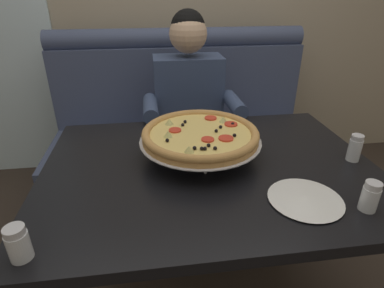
{
  "coord_description": "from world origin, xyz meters",
  "views": [
    {
      "loc": [
        -0.21,
        -1.03,
        1.38
      ],
      "look_at": [
        -0.06,
        0.04,
        0.83
      ],
      "focal_mm": 29.32,
      "sensor_mm": 36.0,
      "label": 1
    }
  ],
  "objects_px": {
    "shaker_pepper_flakes": "(370,198)",
    "patio_chair": "(1,85)",
    "shaker_parmesan": "(19,245)",
    "dining_table": "(209,183)",
    "plate_near_left": "(305,198)",
    "diner_main": "(190,114)",
    "booth_bench": "(184,141)",
    "shaker_oregano": "(354,150)",
    "pizza": "(200,135)"
  },
  "relations": [
    {
      "from": "plate_near_left",
      "to": "diner_main",
      "type": "bearing_deg",
      "value": 104.76
    },
    {
      "from": "diner_main",
      "to": "patio_chair",
      "type": "bearing_deg",
      "value": 137.78
    },
    {
      "from": "pizza",
      "to": "patio_chair",
      "type": "bearing_deg",
      "value": 127.43
    },
    {
      "from": "booth_bench",
      "to": "shaker_parmesan",
      "type": "height_order",
      "value": "booth_bench"
    },
    {
      "from": "booth_bench",
      "to": "shaker_pepper_flakes",
      "type": "bearing_deg",
      "value": -71.37
    },
    {
      "from": "shaker_pepper_flakes",
      "to": "diner_main",
      "type": "bearing_deg",
      "value": 112.39
    },
    {
      "from": "diner_main",
      "to": "shaker_parmesan",
      "type": "xyz_separation_m",
      "value": [
        -0.58,
        -1.07,
        0.09
      ]
    },
    {
      "from": "shaker_parmesan",
      "to": "plate_near_left",
      "type": "height_order",
      "value": "shaker_parmesan"
    },
    {
      "from": "booth_bench",
      "to": "diner_main",
      "type": "xyz_separation_m",
      "value": [
        0.01,
        -0.27,
        0.31
      ]
    },
    {
      "from": "dining_table",
      "to": "shaker_parmesan",
      "type": "relative_size",
      "value": 13.07
    },
    {
      "from": "dining_table",
      "to": "shaker_pepper_flakes",
      "type": "distance_m",
      "value": 0.56
    },
    {
      "from": "shaker_oregano",
      "to": "patio_chair",
      "type": "height_order",
      "value": "shaker_oregano"
    },
    {
      "from": "shaker_oregano",
      "to": "shaker_parmesan",
      "type": "bearing_deg",
      "value": -162.74
    },
    {
      "from": "dining_table",
      "to": "plate_near_left",
      "type": "distance_m",
      "value": 0.39
    },
    {
      "from": "booth_bench",
      "to": "shaker_oregano",
      "type": "height_order",
      "value": "booth_bench"
    },
    {
      "from": "dining_table",
      "to": "shaker_oregano",
      "type": "bearing_deg",
      "value": -4.0
    },
    {
      "from": "pizza",
      "to": "diner_main",
      "type": "bearing_deg",
      "value": 85.99
    },
    {
      "from": "diner_main",
      "to": "patio_chair",
      "type": "height_order",
      "value": "diner_main"
    },
    {
      "from": "dining_table",
      "to": "patio_chair",
      "type": "bearing_deg",
      "value": 127.02
    },
    {
      "from": "diner_main",
      "to": "plate_near_left",
      "type": "bearing_deg",
      "value": -75.24
    },
    {
      "from": "shaker_oregano",
      "to": "patio_chair",
      "type": "relative_size",
      "value": 0.13
    },
    {
      "from": "shaker_oregano",
      "to": "patio_chair",
      "type": "bearing_deg",
      "value": 134.9
    },
    {
      "from": "shaker_pepper_flakes",
      "to": "patio_chair",
      "type": "height_order",
      "value": "patio_chair"
    },
    {
      "from": "shaker_oregano",
      "to": "plate_near_left",
      "type": "relative_size",
      "value": 0.45
    },
    {
      "from": "pizza",
      "to": "plate_near_left",
      "type": "bearing_deg",
      "value": -48.98
    },
    {
      "from": "booth_bench",
      "to": "shaker_parmesan",
      "type": "xyz_separation_m",
      "value": [
        -0.56,
        -1.33,
        0.4
      ]
    },
    {
      "from": "booth_bench",
      "to": "plate_near_left",
      "type": "bearing_deg",
      "value": -77.75
    },
    {
      "from": "plate_near_left",
      "to": "patio_chair",
      "type": "xyz_separation_m",
      "value": [
        -1.91,
        2.45,
        -0.24
      ]
    },
    {
      "from": "diner_main",
      "to": "shaker_oregano",
      "type": "xyz_separation_m",
      "value": [
        0.56,
        -0.72,
        0.09
      ]
    },
    {
      "from": "shaker_parmesan",
      "to": "patio_chair",
      "type": "relative_size",
      "value": 0.11
    },
    {
      "from": "dining_table",
      "to": "pizza",
      "type": "relative_size",
      "value": 2.66
    },
    {
      "from": "booth_bench",
      "to": "shaker_pepper_flakes",
      "type": "relative_size",
      "value": 17.85
    },
    {
      "from": "dining_table",
      "to": "patio_chair",
      "type": "distance_m",
      "value": 2.74
    },
    {
      "from": "pizza",
      "to": "shaker_oregano",
      "type": "xyz_separation_m",
      "value": [
        0.6,
        -0.11,
        -0.05
      ]
    },
    {
      "from": "plate_near_left",
      "to": "booth_bench",
      "type": "bearing_deg",
      "value": 102.25
    },
    {
      "from": "shaker_parmesan",
      "to": "patio_chair",
      "type": "height_order",
      "value": "patio_chair"
    },
    {
      "from": "shaker_oregano",
      "to": "patio_chair",
      "type": "xyz_separation_m",
      "value": [
        -2.22,
        2.22,
        -0.28
      ]
    },
    {
      "from": "dining_table",
      "to": "shaker_pepper_flakes",
      "type": "height_order",
      "value": "shaker_pepper_flakes"
    },
    {
      "from": "shaker_parmesan",
      "to": "patio_chair",
      "type": "xyz_separation_m",
      "value": [
        -1.08,
        2.57,
        -0.28
      ]
    },
    {
      "from": "diner_main",
      "to": "pizza",
      "type": "xyz_separation_m",
      "value": [
        -0.04,
        -0.61,
        0.15
      ]
    },
    {
      "from": "shaker_pepper_flakes",
      "to": "shaker_parmesan",
      "type": "relative_size",
      "value": 1.01
    },
    {
      "from": "booth_bench",
      "to": "plate_near_left",
      "type": "relative_size",
      "value": 7.31
    },
    {
      "from": "diner_main",
      "to": "shaker_parmesan",
      "type": "distance_m",
      "value": 1.22
    },
    {
      "from": "shaker_pepper_flakes",
      "to": "patio_chair",
      "type": "distance_m",
      "value": 3.27
    },
    {
      "from": "pizza",
      "to": "shaker_oregano",
      "type": "bearing_deg",
      "value": -10.33
    },
    {
      "from": "patio_chair",
      "to": "pizza",
      "type": "bearing_deg",
      "value": -52.57
    },
    {
      "from": "diner_main",
      "to": "plate_near_left",
      "type": "height_order",
      "value": "diner_main"
    },
    {
      "from": "shaker_pepper_flakes",
      "to": "plate_near_left",
      "type": "distance_m",
      "value": 0.18
    },
    {
      "from": "dining_table",
      "to": "shaker_parmesan",
      "type": "bearing_deg",
      "value": -145.18
    },
    {
      "from": "diner_main",
      "to": "shaker_pepper_flakes",
      "type": "xyz_separation_m",
      "value": [
        0.42,
        -1.01,
        0.09
      ]
    }
  ]
}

